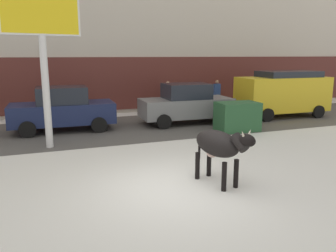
# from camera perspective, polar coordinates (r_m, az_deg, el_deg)

# --- Properties ---
(ground_plane) EXTENTS (120.00, 120.00, 0.00)m
(ground_plane) POSITION_cam_1_polar(r_m,az_deg,el_deg) (8.39, 1.33, -10.26)
(ground_plane) COLOR white
(road_strip) EXTENTS (60.00, 5.60, 0.01)m
(road_strip) POSITION_cam_1_polar(r_m,az_deg,el_deg) (15.01, -8.83, -0.44)
(road_strip) COLOR #514F4C
(road_strip) RESTS_ON ground
(cow_black) EXTENTS (0.92, 1.94, 1.54)m
(cow_black) POSITION_cam_1_polar(r_m,az_deg,el_deg) (8.44, 8.42, -3.15)
(cow_black) COLOR black
(cow_black) RESTS_ON ground
(billboard) EXTENTS (2.50, 0.75, 5.56)m
(billboard) POSITION_cam_1_polar(r_m,az_deg,el_deg) (12.24, -20.35, 16.55)
(billboard) COLOR silver
(billboard) RESTS_ON ground
(car_navy_sedan) EXTENTS (4.25, 2.07, 1.84)m
(car_navy_sedan) POSITION_cam_1_polar(r_m,az_deg,el_deg) (14.99, -17.06, 2.68)
(car_navy_sedan) COLOR #19234C
(car_navy_sedan) RESTS_ON ground
(car_grey_sedan) EXTENTS (4.25, 2.07, 1.84)m
(car_grey_sedan) POSITION_cam_1_polar(r_m,az_deg,el_deg) (15.91, 3.02, 3.68)
(car_grey_sedan) COLOR slate
(car_grey_sedan) RESTS_ON ground
(car_yellow_van) EXTENTS (4.65, 2.22, 2.32)m
(car_yellow_van) POSITION_cam_1_polar(r_m,az_deg,el_deg) (18.54, 18.50, 5.29)
(car_yellow_van) COLOR gold
(car_yellow_van) RESTS_ON ground
(pedestrian_by_cars) EXTENTS (0.36, 0.24, 1.73)m
(pedestrian_by_cars) POSITION_cam_1_polar(r_m,az_deg,el_deg) (19.72, 8.07, 5.08)
(pedestrian_by_cars) COLOR #282833
(pedestrian_by_cars) RESTS_ON ground
(pedestrian_far_left) EXTENTS (0.36, 0.24, 1.73)m
(pedestrian_far_left) POSITION_cam_1_polar(r_m,az_deg,el_deg) (18.50, -0.05, 4.76)
(pedestrian_far_left) COLOR #282833
(pedestrian_far_left) RESTS_ON ground
(dumpster) EXTENTS (1.75, 1.18, 1.20)m
(dumpster) POSITION_cam_1_polar(r_m,az_deg,el_deg) (14.65, 11.40, 1.54)
(dumpster) COLOR #285633
(dumpster) RESTS_ON ground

